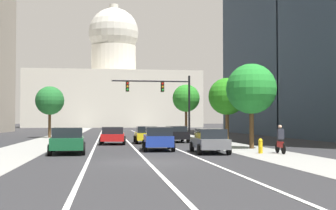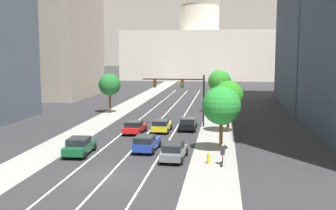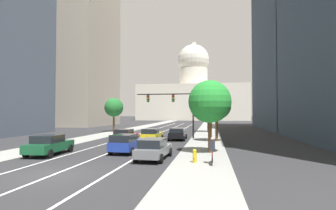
{
  "view_description": "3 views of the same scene",
  "coord_description": "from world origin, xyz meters",
  "px_view_note": "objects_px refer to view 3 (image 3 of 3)",
  "views": [
    {
      "loc": [
        -1.95,
        -21.63,
        2.01
      ],
      "look_at": [
        2.7,
        12.82,
        3.18
      ],
      "focal_mm": 48.52,
      "sensor_mm": 36.0,
      "label": 1
    },
    {
      "loc": [
        8.32,
        -28.9,
        9.12
      ],
      "look_at": [
        1.64,
        21.73,
        2.62
      ],
      "focal_mm": 44.78,
      "sensor_mm": 36.0,
      "label": 2
    },
    {
      "loc": [
        8.32,
        -13.33,
        3.31
      ],
      "look_at": [
        2.61,
        22.4,
        4.36
      ],
      "focal_mm": 28.91,
      "sensor_mm": 36.0,
      "label": 3
    }
  ],
  "objects_px": {
    "car_gray": "(154,148)",
    "car_blue": "(127,143)",
    "street_tree_near_right": "(217,105)",
    "capitol_building": "(193,96)",
    "fire_hydrant": "(195,156)",
    "car_red": "(125,135)",
    "cyclist": "(212,151)",
    "street_tree_far_right": "(210,102)",
    "street_tree_mid_left": "(114,107)",
    "car_black": "(178,134)",
    "traffic_signal_mast": "(175,104)",
    "street_tree_mid_right": "(208,105)",
    "car_green": "(49,145)",
    "car_yellow": "(152,134)"
  },
  "relations": [
    {
      "from": "capitol_building",
      "to": "car_blue",
      "type": "distance_m",
      "value": 108.24
    },
    {
      "from": "car_gray",
      "to": "car_green",
      "type": "height_order",
      "value": "car_green"
    },
    {
      "from": "street_tree_far_right",
      "to": "street_tree_mid_left",
      "type": "bearing_deg",
      "value": 126.76
    },
    {
      "from": "cyclist",
      "to": "traffic_signal_mast",
      "type": "bearing_deg",
      "value": 16.84
    },
    {
      "from": "fire_hydrant",
      "to": "street_tree_mid_right",
      "type": "relative_size",
      "value": 0.14
    },
    {
      "from": "car_black",
      "to": "traffic_signal_mast",
      "type": "relative_size",
      "value": 0.56
    },
    {
      "from": "car_red",
      "to": "car_blue",
      "type": "relative_size",
      "value": 0.95
    },
    {
      "from": "car_gray",
      "to": "street_tree_mid_left",
      "type": "bearing_deg",
      "value": 28.45
    },
    {
      "from": "car_gray",
      "to": "street_tree_far_right",
      "type": "distance_m",
      "value": 6.51
    },
    {
      "from": "car_gray",
      "to": "car_blue",
      "type": "xyz_separation_m",
      "value": [
        -2.86,
        2.74,
        0.03
      ]
    },
    {
      "from": "car_yellow",
      "to": "cyclist",
      "type": "relative_size",
      "value": 2.42
    },
    {
      "from": "street_tree_mid_right",
      "to": "car_gray",
      "type": "bearing_deg",
      "value": -97.09
    },
    {
      "from": "car_gray",
      "to": "street_tree_far_right",
      "type": "relative_size",
      "value": 0.76
    },
    {
      "from": "car_blue",
      "to": "car_gray",
      "type": "bearing_deg",
      "value": -131.07
    },
    {
      "from": "car_green",
      "to": "street_tree_near_right",
      "type": "relative_size",
      "value": 0.8
    },
    {
      "from": "car_red",
      "to": "car_blue",
      "type": "xyz_separation_m",
      "value": [
        2.85,
        -8.17,
        0.06
      ]
    },
    {
      "from": "car_gray",
      "to": "street_tree_near_right",
      "type": "bearing_deg",
      "value": -16.93
    },
    {
      "from": "car_blue",
      "to": "street_tree_mid_left",
      "type": "height_order",
      "value": "street_tree_mid_left"
    },
    {
      "from": "fire_hydrant",
      "to": "street_tree_near_right",
      "type": "bearing_deg",
      "value": 83.01
    },
    {
      "from": "traffic_signal_mast",
      "to": "cyclist",
      "type": "height_order",
      "value": "traffic_signal_mast"
    },
    {
      "from": "car_blue",
      "to": "street_tree_mid_right",
      "type": "height_order",
      "value": "street_tree_mid_right"
    },
    {
      "from": "car_black",
      "to": "traffic_signal_mast",
      "type": "distance_m",
      "value": 4.58
    },
    {
      "from": "car_black",
      "to": "street_tree_far_right",
      "type": "bearing_deg",
      "value": -159.23
    },
    {
      "from": "car_yellow",
      "to": "fire_hydrant",
      "type": "relative_size",
      "value": 4.57
    },
    {
      "from": "car_black",
      "to": "traffic_signal_mast",
      "type": "height_order",
      "value": "traffic_signal_mast"
    },
    {
      "from": "car_blue",
      "to": "traffic_signal_mast",
      "type": "distance_m",
      "value": 14.3
    },
    {
      "from": "capitol_building",
      "to": "street_tree_near_right",
      "type": "relative_size",
      "value": 8.32
    },
    {
      "from": "capitol_building",
      "to": "street_tree_mid_left",
      "type": "bearing_deg",
      "value": -95.73
    },
    {
      "from": "car_green",
      "to": "capitol_building",
      "type": "bearing_deg",
      "value": -4.82
    },
    {
      "from": "car_blue",
      "to": "street_tree_far_right",
      "type": "xyz_separation_m",
      "value": [
        6.79,
        1.15,
        3.41
      ]
    },
    {
      "from": "capitol_building",
      "to": "cyclist",
      "type": "distance_m",
      "value": 112.3
    },
    {
      "from": "car_red",
      "to": "street_tree_mid_left",
      "type": "height_order",
      "value": "street_tree_mid_left"
    },
    {
      "from": "traffic_signal_mast",
      "to": "street_tree_mid_right",
      "type": "xyz_separation_m",
      "value": [
        4.22,
        11.98,
        0.2
      ]
    },
    {
      "from": "car_red",
      "to": "street_tree_near_right",
      "type": "xyz_separation_m",
      "value": [
        10.38,
        2.3,
        3.42
      ]
    },
    {
      "from": "car_gray",
      "to": "car_blue",
      "type": "bearing_deg",
      "value": 48.76
    },
    {
      "from": "car_blue",
      "to": "street_tree_mid_left",
      "type": "bearing_deg",
      "value": 25.51
    },
    {
      "from": "street_tree_far_right",
      "to": "capitol_building",
      "type": "bearing_deg",
      "value": 94.4
    },
    {
      "from": "capitol_building",
      "to": "car_blue",
      "type": "xyz_separation_m",
      "value": [
        1.42,
        -107.74,
        -10.31
      ]
    },
    {
      "from": "car_yellow",
      "to": "car_green",
      "type": "bearing_deg",
      "value": 153.96
    },
    {
      "from": "cyclist",
      "to": "street_tree_near_right",
      "type": "distance_m",
      "value": 14.64
    },
    {
      "from": "street_tree_mid_left",
      "to": "car_gray",
      "type": "bearing_deg",
      "value": -64.07
    },
    {
      "from": "fire_hydrant",
      "to": "car_yellow",
      "type": "bearing_deg",
      "value": 114.12
    },
    {
      "from": "car_red",
      "to": "car_gray",
      "type": "relative_size",
      "value": 0.92
    },
    {
      "from": "car_black",
      "to": "car_blue",
      "type": "height_order",
      "value": "car_blue"
    },
    {
      "from": "capitol_building",
      "to": "fire_hydrant",
      "type": "relative_size",
      "value": 53.88
    },
    {
      "from": "capitol_building",
      "to": "cyclist",
      "type": "relative_size",
      "value": 28.51
    },
    {
      "from": "car_red",
      "to": "street_tree_far_right",
      "type": "bearing_deg",
      "value": -123.2
    },
    {
      "from": "car_yellow",
      "to": "traffic_signal_mast",
      "type": "distance_m",
      "value": 6.03
    },
    {
      "from": "car_black",
      "to": "street_tree_far_right",
      "type": "height_order",
      "value": "street_tree_far_right"
    },
    {
      "from": "car_gray",
      "to": "street_tree_far_right",
      "type": "bearing_deg",
      "value": -42.77
    }
  ]
}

